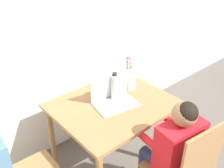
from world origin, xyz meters
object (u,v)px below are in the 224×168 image
object	(u,v)px
flower_vase	(129,76)
laptop	(113,97)
person_seated	(174,145)
water_bottle	(115,87)
chair_spare	(11,165)

from	to	relation	value
flower_vase	laptop	bearing A→B (deg)	-161.26
laptop	person_seated	bearing A→B (deg)	-74.21
laptop	flower_vase	distance (m)	0.29
water_bottle	flower_vase	bearing A→B (deg)	14.97
person_seated	water_bottle	distance (m)	0.67
person_seated	flower_vase	distance (m)	0.76
person_seated	laptop	distance (m)	0.63
laptop	chair_spare	bearing A→B (deg)	-168.68
person_seated	laptop	xyz separation A→B (m)	(-0.05, 0.61, 0.14)
laptop	flower_vase	bearing A→B (deg)	29.55
person_seated	water_bottle	xyz separation A→B (m)	(-0.01, 0.64, 0.21)
laptop	flower_vase	xyz separation A→B (m)	(0.27, 0.09, 0.06)
person_seated	water_bottle	size ratio (longest dim) A/B	4.09
chair_spare	flower_vase	distance (m)	1.21
person_seated	flower_vase	world-z (taller)	flower_vase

